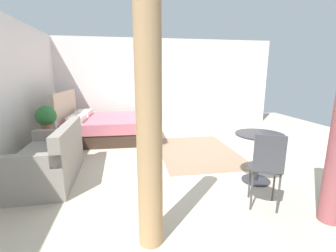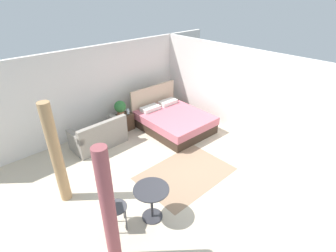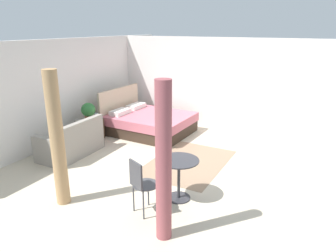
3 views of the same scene
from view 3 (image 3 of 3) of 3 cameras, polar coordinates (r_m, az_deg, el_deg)
The scene contains 13 objects.
ground_plane at distance 6.91m, azimuth 2.26°, elevation -6.46°, with size 8.35×9.42×0.02m, color beige.
wall_back at distance 8.36m, azimuth -17.95°, elevation 6.19°, with size 8.35×0.12×2.54m, color silver.
wall_right at distance 8.93m, azimuth 9.93°, elevation 7.48°, with size 0.12×6.42×2.54m, color silver.
area_rug at distance 6.85m, azimuth 3.69°, elevation -6.57°, with size 2.17×1.51×0.01m, color #93755B.
bed at distance 8.64m, azimuth -3.59°, elevation 0.69°, with size 1.79×2.18×1.16m.
couch at distance 7.44m, azimuth -17.12°, elevation -2.94°, with size 1.47×0.80×0.83m.
nightstand at distance 8.35m, azimuth -13.45°, elevation -0.63°, with size 0.47×0.37×0.52m.
potted_plant at distance 8.14m, azimuth -14.30°, elevation 2.71°, with size 0.36×0.36×0.47m.
vase at distance 8.31m, azimuth -12.91°, elevation 1.76°, with size 0.09×0.09×0.15m.
balcony_table at distance 5.29m, azimuth 1.99°, elevation -8.31°, with size 0.67×0.67×0.72m.
cafe_chair_near_window at distance 4.87m, azimuth -4.93°, elevation -10.08°, with size 0.54×0.54×0.91m.
curtain_left at distance 4.10m, azimuth -0.81°, elevation -6.93°, with size 0.22×0.22×2.22m.
curtain_right at distance 5.24m, azimuth -19.56°, elevation -2.40°, with size 0.22×0.22×2.22m.
Camera 3 is at (-5.69, -2.72, 2.83)m, focal length 33.48 mm.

